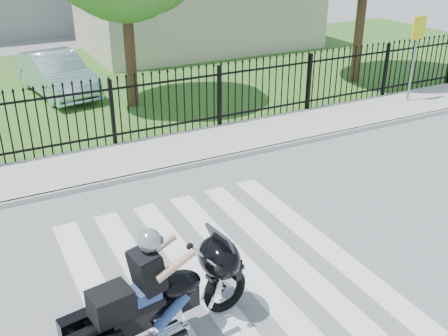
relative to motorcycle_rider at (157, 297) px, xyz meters
name	(u,v)px	position (x,y,z in m)	size (l,w,h in m)	color
ground	(222,273)	(1.47, 0.99, -0.77)	(120.00, 120.00, 0.00)	slate
crosswalk	(222,273)	(1.47, 0.99, -0.76)	(5.00, 5.50, 0.01)	silver
sidewalk	(128,160)	(1.47, 5.99, -0.71)	(40.00, 2.00, 0.12)	#ADAAA3
curb	(141,176)	(1.47, 4.99, -0.71)	(40.00, 0.12, 0.12)	#ADAAA3
grass_strip	(66,88)	(1.47, 12.99, -0.76)	(40.00, 12.00, 0.02)	#285A1E
iron_fence	(113,114)	(1.47, 6.99, 0.14)	(26.00, 0.04, 1.80)	black
building_low	(198,7)	(8.47, 16.99, 0.98)	(10.00, 6.00, 3.50)	beige
motorcycle_rider	(157,297)	(0.00, 0.00, 0.00)	(2.82, 1.20, 1.87)	black
parked_car	(56,74)	(1.11, 12.31, -0.05)	(1.46, 4.20, 1.38)	#A1BDCA
traffic_sign	(417,41)	(10.76, 6.16, 1.22)	(0.57, 0.13, 2.62)	gray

